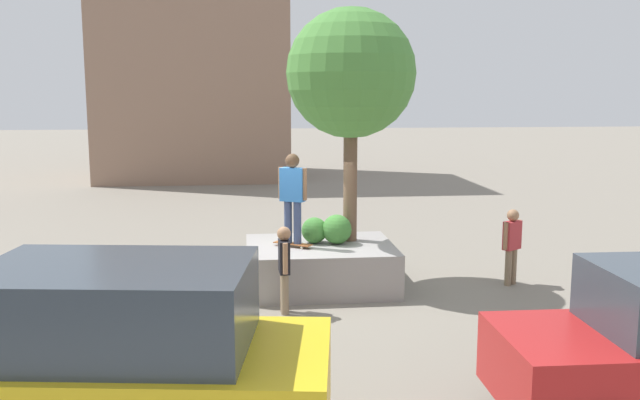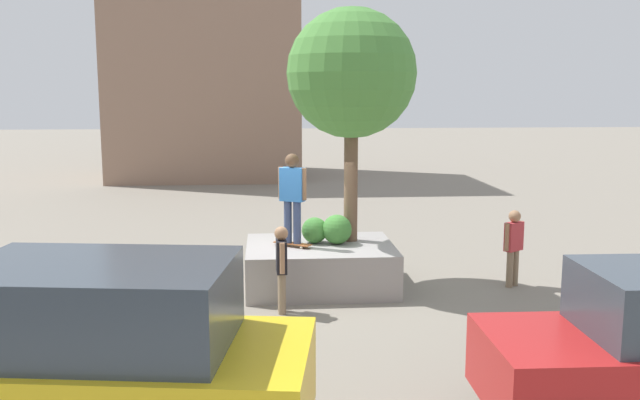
% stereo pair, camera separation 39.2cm
% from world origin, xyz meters
% --- Properties ---
extents(ground_plane, '(120.00, 120.00, 0.00)m').
position_xyz_m(ground_plane, '(0.00, 0.00, 0.00)').
color(ground_plane, gray).
extents(planter_ledge, '(2.92, 2.34, 0.88)m').
position_xyz_m(planter_ledge, '(-0.56, -0.31, 0.44)').
color(planter_ledge, gray).
rests_on(planter_ledge, ground).
extents(plaza_tree, '(2.57, 2.57, 4.67)m').
position_xyz_m(plaza_tree, '(-1.21, -0.64, 4.23)').
color(plaza_tree, brown).
rests_on(plaza_tree, planter_ledge).
extents(boxwood_shrub, '(0.59, 0.59, 0.59)m').
position_xyz_m(boxwood_shrub, '(-0.90, -0.33, 1.17)').
color(boxwood_shrub, '#3D7A33').
rests_on(boxwood_shrub, planter_ledge).
extents(hedge_clump, '(0.52, 0.52, 0.52)m').
position_xyz_m(hedge_clump, '(-0.46, -0.46, 1.14)').
color(hedge_clump, '#3D7A33').
rests_on(hedge_clump, planter_ledge).
extents(skateboard, '(0.77, 0.63, 0.07)m').
position_xyz_m(skateboard, '(-0.01, -0.16, 0.93)').
color(skateboard, brown).
rests_on(skateboard, planter_ledge).
extents(skateboarder, '(0.54, 0.40, 1.77)m').
position_xyz_m(skateboarder, '(-0.01, -0.16, 1.97)').
color(skateboarder, navy).
rests_on(skateboarder, skateboard).
extents(taxi_cab, '(4.97, 2.74, 2.20)m').
position_xyz_m(taxi_cab, '(2.36, 6.21, 1.12)').
color(taxi_cab, gold).
rests_on(taxi_cab, ground).
extents(pedestrian_crossing, '(0.24, 0.53, 1.56)m').
position_xyz_m(pedestrian_crossing, '(0.24, 1.27, 0.90)').
color(pedestrian_crossing, '#847056').
rests_on(pedestrian_crossing, ground).
extents(passerby_with_bag, '(0.45, 0.38, 1.56)m').
position_xyz_m(passerby_with_bag, '(-4.43, -0.05, 0.90)').
color(passerby_with_bag, '#847056').
rests_on(passerby_with_bag, ground).
extents(plaza_lowrise_south, '(8.28, 6.65, 13.79)m').
position_xyz_m(plaza_lowrise_south, '(3.12, -19.21, 6.89)').
color(plaza_lowrise_south, '#8C6B56').
rests_on(plaza_lowrise_south, ground).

